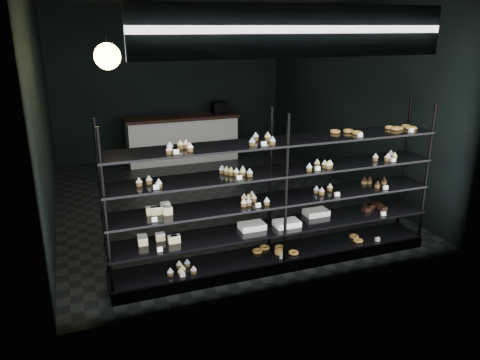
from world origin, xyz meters
The scene contains 5 objects.
room centered at (0.00, 0.00, 1.60)m, with size 5.01×6.01×3.20m.
display_shelf centered at (0.03, -2.45, 0.63)m, with size 4.00×0.50×1.91m.
signage centered at (0.00, -2.93, 2.75)m, with size 3.30×0.05×0.50m.
pendant_lamp centered at (-1.65, -1.19, 2.45)m, with size 0.31×0.31×0.89m.
service_counter centered at (0.10, 2.50, 0.50)m, with size 2.41×0.65×1.23m.
Camera 1 is at (-2.17, -7.12, 2.80)m, focal length 35.00 mm.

